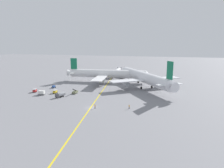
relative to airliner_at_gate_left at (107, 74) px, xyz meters
name	(u,v)px	position (x,y,z in m)	size (l,w,h in m)	color
ground_plane	(91,108)	(9.12, -54.05, -5.33)	(600.00, 600.00, 0.00)	gray
taxiway_stripe	(96,101)	(7.34, -44.05, -5.33)	(0.50, 120.00, 0.01)	yellow
airliner_at_gate_left	(107,74)	(0.00, 0.00, 0.00)	(56.18, 46.56, 15.41)	white
airliner_being_pushed	(144,77)	(25.64, -11.20, 0.67)	(39.53, 50.48, 17.49)	silver
pushback_tug	(121,76)	(5.90, 16.25, -4.14)	(7.22, 8.10, 2.82)	gray
gse_baggage_cart_near_cluster	(55,92)	(-17.57, -36.63, -4.47)	(1.86, 2.88, 1.71)	gold
gse_baggage_cart_trailing	(35,91)	(-29.24, -37.37, -4.47)	(2.32, 3.08, 1.71)	red
gse_fuel_bowser_stubby	(60,95)	(-11.13, -42.96, -4.00)	(3.57, 5.25, 2.40)	gray
gse_container_dolly_flat	(42,93)	(-22.42, -41.27, -4.16)	(3.58, 2.81, 2.15)	slate
gse_gpu_cart_small	(54,87)	(-24.86, -25.85, -4.54)	(1.89, 2.31, 1.90)	#2D5199
gse_belt_loader_portside	(75,92)	(-7.32, -34.44, -4.51)	(2.03, 4.98, 3.02)	#666B4C
ground_crew_marshaller_foreground	(129,107)	(24.13, -51.34, -4.41)	(0.36, 0.36, 1.77)	black
ground_crew_ramp_agent_by_cones	(95,106)	(10.83, -54.52, -4.45)	(0.36, 0.50, 1.70)	black
jet_bridge	(118,70)	(1.66, 25.09, -0.80)	(4.58, 19.04, 6.31)	#B7B7BC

